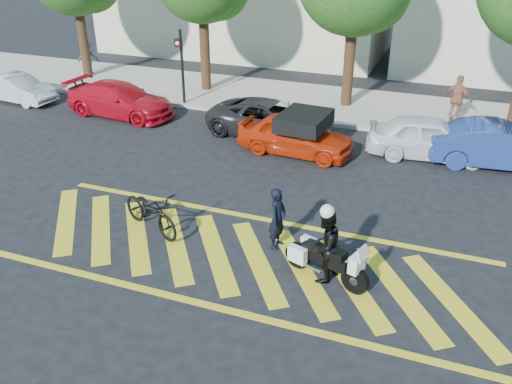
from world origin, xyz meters
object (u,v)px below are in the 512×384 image
(bicycle, at_px, (151,211))
(parked_mid_left, at_px, (270,119))
(red_convertible, at_px, (296,135))
(parked_far_left, at_px, (17,88))
(parked_left, at_px, (120,100))
(parked_mid_right, at_px, (430,137))
(officer_bike, at_px, (278,218))
(police_motorcycle, at_px, (325,259))
(parked_right, at_px, (500,146))
(officer_moto, at_px, (325,246))

(bicycle, bearing_deg, parked_mid_left, 19.85)
(bicycle, height_order, red_convertible, red_convertible)
(parked_far_left, relative_size, parked_left, 0.78)
(parked_mid_right, bearing_deg, parked_mid_left, 83.25)
(parked_far_left, relative_size, parked_mid_left, 0.77)
(officer_bike, xyz_separation_m, red_convertible, (-1.29, 5.75, -0.12))
(police_motorcycle, relative_size, parked_mid_left, 0.45)
(officer_bike, relative_size, parked_far_left, 0.44)
(parked_left, distance_m, parked_mid_left, 6.41)
(police_motorcycle, height_order, parked_far_left, parked_far_left)
(bicycle, relative_size, parked_right, 0.50)
(red_convertible, distance_m, parked_right, 6.55)
(officer_moto, bearing_deg, red_convertible, -139.25)
(bicycle, height_order, parked_left, parked_left)
(red_convertible, height_order, parked_mid_right, parked_mid_right)
(police_motorcycle, xyz_separation_m, red_convertible, (-2.70, 6.65, 0.16))
(parked_far_left, bearing_deg, bicycle, -118.80)
(officer_bike, height_order, parked_mid_left, officer_bike)
(police_motorcycle, xyz_separation_m, officer_moto, (-0.02, -0.01, 0.36))
(officer_moto, relative_size, parked_right, 0.40)
(officer_bike, xyz_separation_m, parked_far_left, (-14.27, 7.03, -0.20))
(parked_mid_left, xyz_separation_m, parked_right, (7.77, 0.00, 0.07))
(officer_bike, height_order, bicycle, officer_bike)
(bicycle, bearing_deg, parked_far_left, 80.67)
(officer_bike, xyz_separation_m, police_motorcycle, (1.40, -0.90, -0.28))
(parked_mid_right, bearing_deg, parked_right, -96.75)
(red_convertible, relative_size, parked_left, 0.86)
(parked_right, bearing_deg, police_motorcycle, 148.64)
(officer_bike, distance_m, red_convertible, 5.90)
(officer_moto, bearing_deg, parked_right, 173.58)
(police_motorcycle, height_order, officer_moto, officer_moto)
(police_motorcycle, distance_m, parked_left, 13.12)
(red_convertible, height_order, parked_left, red_convertible)
(bicycle, bearing_deg, officer_bike, -57.92)
(officer_bike, distance_m, parked_right, 8.70)
(red_convertible, height_order, parked_far_left, red_convertible)
(parked_far_left, bearing_deg, parked_left, -84.68)
(parked_mid_left, height_order, parked_right, parked_right)
(parked_mid_right, bearing_deg, officer_moto, 161.82)
(parked_far_left, bearing_deg, officer_bike, -110.89)
(bicycle, distance_m, parked_left, 9.42)
(officer_moto, bearing_deg, bicycle, -77.12)
(parked_far_left, distance_m, parked_mid_right, 17.26)
(bicycle, height_order, parked_mid_left, parked_mid_left)
(officer_moto, height_order, red_convertible, officer_moto)
(bicycle, relative_size, parked_far_left, 0.60)
(officer_bike, relative_size, officer_moto, 0.91)
(parked_far_left, height_order, parked_right, parked_right)
(parked_left, relative_size, parked_right, 1.05)
(bicycle, xyz_separation_m, parked_mid_left, (0.64, 7.45, 0.08))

